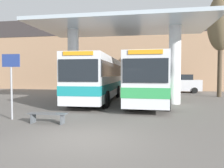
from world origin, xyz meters
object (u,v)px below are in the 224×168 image
(transit_bus_left_bay, at_px, (98,77))
(parked_car_street, at_px, (181,84))
(waiting_bench_near_pillar, at_px, (48,116))
(poplar_tree_behind_left, at_px, (221,24))
(info_sign_platform, at_px, (11,73))
(transit_bus_center_bay, at_px, (148,78))

(transit_bus_left_bay, xyz_separation_m, parked_car_street, (7.59, 9.39, -0.89))
(transit_bus_left_bay, height_order, waiting_bench_near_pillar, transit_bus_left_bay)
(transit_bus_left_bay, xyz_separation_m, poplar_tree_behind_left, (10.50, 5.01, 4.92))
(parked_car_street, bearing_deg, info_sign_platform, -119.78)
(transit_bus_left_bay, bearing_deg, parked_car_street, -130.93)
(poplar_tree_behind_left, bearing_deg, transit_bus_center_bay, -138.60)
(waiting_bench_near_pillar, distance_m, poplar_tree_behind_left, 18.23)
(transit_bus_center_bay, relative_size, poplar_tree_behind_left, 1.08)
(transit_bus_center_bay, relative_size, parked_car_street, 2.33)
(transit_bus_left_bay, height_order, transit_bus_center_bay, transit_bus_left_bay)
(transit_bus_left_bay, relative_size, waiting_bench_near_pillar, 6.45)
(transit_bus_left_bay, bearing_deg, poplar_tree_behind_left, -156.47)
(info_sign_platform, bearing_deg, transit_bus_left_bay, 72.77)
(transit_bus_center_bay, bearing_deg, info_sign_platform, 48.63)
(transit_bus_left_bay, relative_size, transit_bus_center_bay, 1.08)
(info_sign_platform, xyz_separation_m, poplar_tree_behind_left, (12.87, 12.67, 4.63))
(waiting_bench_near_pillar, relative_size, info_sign_platform, 0.56)
(waiting_bench_near_pillar, xyz_separation_m, parked_car_street, (7.88, 17.56, 0.69))
(transit_bus_center_bay, relative_size, info_sign_platform, 3.33)
(waiting_bench_near_pillar, distance_m, parked_car_street, 19.26)
(waiting_bench_near_pillar, height_order, poplar_tree_behind_left, poplar_tree_behind_left)
(transit_bus_center_bay, bearing_deg, waiting_bench_near_pillar, 61.33)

